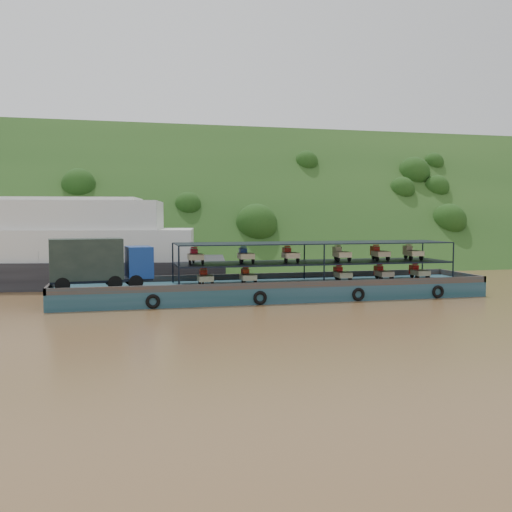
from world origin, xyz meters
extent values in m
plane|color=brown|center=(0.00, 0.00, 0.00)|extent=(160.00, 160.00, 0.00)
cube|color=#173714|center=(0.00, 36.00, 0.00)|extent=(140.00, 39.60, 39.60)
cube|color=#123940|center=(-1.45, -0.82, 0.60)|extent=(35.00, 7.00, 1.20)
cube|color=#592D19|center=(-1.45, 2.58, 1.45)|extent=(35.00, 0.20, 0.50)
cube|color=#592D19|center=(-1.45, -4.22, 1.45)|extent=(35.00, 0.20, 0.50)
cube|color=#592D19|center=(15.95, -0.82, 1.45)|extent=(0.20, 7.00, 0.50)
cube|color=#592D19|center=(-18.85, -0.82, 1.45)|extent=(0.20, 7.00, 0.50)
torus|color=black|center=(-11.45, -4.37, 0.55)|extent=(1.06, 0.26, 1.06)
torus|color=black|center=(-3.45, -4.37, 0.55)|extent=(1.06, 0.26, 1.06)
torus|color=black|center=(4.55, -4.37, 0.55)|extent=(1.06, 0.26, 1.06)
torus|color=black|center=(11.55, -4.37, 0.55)|extent=(1.06, 0.26, 1.06)
cylinder|color=black|center=(-17.81, -2.73, 1.75)|extent=(1.13, 0.51, 1.09)
cylinder|color=black|center=(-18.08, -0.45, 1.75)|extent=(1.13, 0.51, 1.09)
cylinder|color=black|center=(-14.11, -2.29, 1.75)|extent=(1.13, 0.51, 1.09)
cylinder|color=black|center=(-14.38, -0.01, 1.75)|extent=(1.13, 0.51, 1.09)
cylinder|color=black|center=(-12.59, -2.11, 1.75)|extent=(1.13, 0.51, 1.09)
cylinder|color=black|center=(-12.86, 0.17, 1.75)|extent=(1.13, 0.51, 1.09)
cube|color=black|center=(-15.11, -1.25, 1.91)|extent=(7.68, 3.27, 0.22)
cube|color=navy|center=(-12.29, -0.92, 3.17)|extent=(2.16, 2.83, 2.41)
cube|color=black|center=(-11.36, -0.81, 3.61)|extent=(0.32, 2.18, 0.99)
cube|color=black|center=(-16.20, -1.38, 3.50)|extent=(5.53, 3.23, 3.07)
cube|color=black|center=(2.05, -0.82, 2.86)|extent=(23.00, 5.00, 0.12)
cube|color=black|center=(2.05, -0.82, 4.50)|extent=(23.00, 5.00, 0.08)
cylinder|color=black|center=(-9.45, -3.32, 2.85)|extent=(0.12, 0.12, 3.30)
cylinder|color=black|center=(-9.45, 1.68, 2.85)|extent=(0.12, 0.12, 3.30)
cylinder|color=black|center=(2.05, -3.32, 2.85)|extent=(0.12, 0.12, 3.30)
cylinder|color=black|center=(2.05, 1.68, 2.85)|extent=(0.12, 0.12, 3.30)
cylinder|color=black|center=(13.55, -3.32, 2.85)|extent=(0.12, 0.12, 3.30)
cylinder|color=black|center=(13.55, 1.68, 2.85)|extent=(0.12, 0.12, 3.30)
cylinder|color=black|center=(-7.15, 0.23, 1.46)|extent=(0.12, 0.52, 0.52)
cylinder|color=black|center=(-7.65, -1.57, 1.46)|extent=(0.14, 0.52, 0.52)
cylinder|color=black|center=(-6.65, -1.57, 1.46)|extent=(0.14, 0.52, 0.52)
cube|color=beige|center=(-7.15, -1.22, 1.80)|extent=(1.15, 1.50, 0.44)
cube|color=#AE1E0B|center=(-7.15, -0.07, 1.98)|extent=(0.55, 0.80, 0.80)
cube|color=#AE1E0B|center=(-7.15, -0.27, 2.48)|extent=(0.50, 0.10, 0.10)
cylinder|color=black|center=(-3.67, 0.23, 1.46)|extent=(0.12, 0.52, 0.52)
cylinder|color=black|center=(-4.17, -1.57, 1.46)|extent=(0.14, 0.52, 0.52)
cylinder|color=black|center=(-3.17, -1.57, 1.46)|extent=(0.14, 0.52, 0.52)
cube|color=beige|center=(-3.67, -1.22, 1.80)|extent=(1.15, 1.50, 0.44)
cube|color=red|center=(-3.67, -0.07, 1.98)|extent=(0.55, 0.80, 0.80)
cube|color=red|center=(-3.67, -0.27, 2.48)|extent=(0.50, 0.10, 0.10)
cylinder|color=black|center=(4.52, 0.23, 1.46)|extent=(0.12, 0.52, 0.52)
cylinder|color=black|center=(4.02, -1.57, 1.46)|extent=(0.14, 0.52, 0.52)
cylinder|color=black|center=(5.02, -1.57, 1.46)|extent=(0.14, 0.52, 0.52)
cube|color=beige|center=(4.52, -1.22, 1.80)|extent=(1.15, 1.50, 0.44)
cube|color=red|center=(4.52, -0.07, 1.98)|extent=(0.55, 0.80, 0.80)
cube|color=red|center=(4.52, -0.27, 2.48)|extent=(0.50, 0.10, 0.10)
cylinder|color=black|center=(8.30, 0.23, 1.46)|extent=(0.12, 0.52, 0.52)
cylinder|color=black|center=(7.80, -1.57, 1.46)|extent=(0.14, 0.52, 0.52)
cylinder|color=black|center=(8.80, -1.57, 1.46)|extent=(0.14, 0.52, 0.52)
cube|color=#C4AC8A|center=(8.30, -1.22, 1.80)|extent=(1.15, 1.50, 0.44)
cube|color=#B60D0C|center=(8.30, -0.07, 1.98)|extent=(0.55, 0.80, 0.80)
cube|color=#B60D0C|center=(8.30, -0.27, 2.48)|extent=(0.50, 0.10, 0.10)
cylinder|color=black|center=(11.72, 0.23, 1.46)|extent=(0.12, 0.52, 0.52)
cylinder|color=black|center=(11.22, -1.57, 1.46)|extent=(0.14, 0.52, 0.52)
cylinder|color=black|center=(12.22, -1.57, 1.46)|extent=(0.14, 0.52, 0.52)
cube|color=beige|center=(11.72, -1.22, 1.80)|extent=(1.15, 1.50, 0.44)
cube|color=#BB0D0C|center=(11.72, -0.07, 1.98)|extent=(0.55, 0.80, 0.80)
cube|color=#BB0D0C|center=(11.72, -0.27, 2.48)|extent=(0.50, 0.10, 0.10)
cylinder|color=black|center=(-7.91, 0.23, 3.18)|extent=(0.12, 0.52, 0.52)
cylinder|color=black|center=(-8.41, -1.57, 3.18)|extent=(0.14, 0.52, 0.52)
cylinder|color=black|center=(-7.41, -1.57, 3.18)|extent=(0.14, 0.52, 0.52)
cube|color=tan|center=(-7.91, -1.22, 3.52)|extent=(1.15, 1.50, 0.44)
cube|color=#AA0B1C|center=(-7.91, -0.07, 3.70)|extent=(0.55, 0.80, 0.80)
cube|color=#AA0B1C|center=(-7.91, -0.27, 4.20)|extent=(0.50, 0.10, 0.10)
cylinder|color=black|center=(-3.84, 0.23, 3.18)|extent=(0.12, 0.52, 0.52)
cylinder|color=black|center=(-4.34, -1.57, 3.18)|extent=(0.14, 0.52, 0.52)
cylinder|color=black|center=(-3.34, -1.57, 3.18)|extent=(0.14, 0.52, 0.52)
cube|color=beige|center=(-3.84, -1.22, 3.52)|extent=(1.15, 1.50, 0.44)
cube|color=navy|center=(-3.84, -0.07, 3.70)|extent=(0.55, 0.80, 0.80)
cube|color=navy|center=(-3.84, -0.27, 4.20)|extent=(0.50, 0.10, 0.10)
cylinder|color=black|center=(-0.08, 0.23, 3.18)|extent=(0.12, 0.52, 0.52)
cylinder|color=black|center=(-0.58, -1.57, 3.18)|extent=(0.14, 0.52, 0.52)
cylinder|color=black|center=(0.42, -1.57, 3.18)|extent=(0.14, 0.52, 0.52)
cube|color=beige|center=(-0.08, -1.22, 3.52)|extent=(1.15, 1.50, 0.44)
cube|color=#A9180B|center=(-0.08, -0.07, 3.70)|extent=(0.55, 0.80, 0.80)
cube|color=#A9180B|center=(-0.08, -0.27, 4.20)|extent=(0.50, 0.10, 0.10)
cylinder|color=black|center=(4.42, 0.23, 3.18)|extent=(0.12, 0.52, 0.52)
cylinder|color=black|center=(3.92, -1.57, 3.18)|extent=(0.14, 0.52, 0.52)
cylinder|color=black|center=(4.92, -1.57, 3.18)|extent=(0.14, 0.52, 0.52)
cube|color=beige|center=(4.42, -1.22, 3.52)|extent=(1.15, 1.50, 0.44)
cube|color=beige|center=(4.42, -0.07, 3.70)|extent=(0.55, 0.80, 0.80)
cube|color=beige|center=(4.42, -0.27, 4.20)|extent=(0.50, 0.10, 0.10)
cylinder|color=black|center=(7.94, 0.23, 3.18)|extent=(0.12, 0.52, 0.52)
cylinder|color=black|center=(7.44, -1.57, 3.18)|extent=(0.14, 0.52, 0.52)
cylinder|color=black|center=(8.44, -1.57, 3.18)|extent=(0.14, 0.52, 0.52)
cube|color=#C5B48B|center=(7.94, -1.22, 3.52)|extent=(1.15, 1.50, 0.44)
cube|color=red|center=(7.94, -0.07, 3.70)|extent=(0.55, 0.80, 0.80)
cube|color=red|center=(7.94, -0.27, 4.20)|extent=(0.50, 0.10, 0.10)
cylinder|color=black|center=(11.07, 0.23, 3.18)|extent=(0.12, 0.52, 0.52)
cylinder|color=black|center=(10.57, -1.57, 3.18)|extent=(0.14, 0.52, 0.52)
cylinder|color=black|center=(11.57, -1.57, 3.18)|extent=(0.14, 0.52, 0.52)
cube|color=beige|center=(11.07, -1.22, 3.52)|extent=(1.15, 1.50, 0.44)
cube|color=beige|center=(11.07, -0.07, 3.70)|extent=(0.55, 0.80, 0.80)
cube|color=beige|center=(11.07, -0.27, 4.20)|extent=(0.50, 0.10, 0.10)
cube|color=black|center=(-24.30, 13.38, 1.26)|extent=(43.07, 16.70, 2.52)
cube|color=silver|center=(-24.30, 13.38, 3.99)|extent=(36.69, 14.71, 2.94)
cube|color=silver|center=(-24.30, 13.38, 6.82)|extent=(30.31, 12.72, 2.73)
cube|color=silver|center=(-24.30, 13.38, 8.34)|extent=(26.00, 11.06, 0.31)
camera|label=1|loc=(-13.72, -45.87, 6.71)|focal=40.00mm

